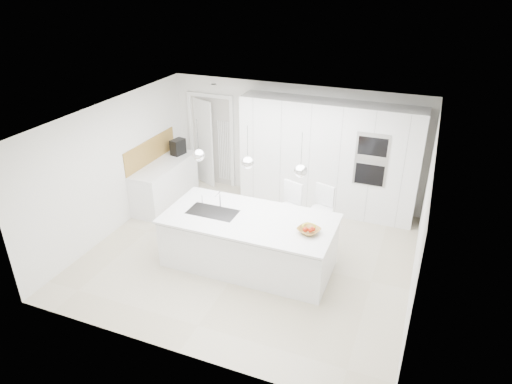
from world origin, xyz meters
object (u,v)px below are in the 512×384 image
at_px(fruit_bowl, 309,231).
at_px(bar_stool_left, 290,217).
at_px(island_base, 248,243).
at_px(bar_stool_right, 321,219).
at_px(espresso_machine, 178,147).

height_order(fruit_bowl, bar_stool_left, bar_stool_left).
bearing_deg(island_base, fruit_bowl, -2.74).
relative_size(fruit_bowl, bar_stool_left, 0.28).
bearing_deg(bar_stool_right, island_base, -117.47).
relative_size(espresso_machine, bar_stool_right, 0.29).
bearing_deg(bar_stool_left, espresso_machine, 176.01).
xyz_separation_m(fruit_bowl, bar_stool_right, (-0.04, 1.04, -0.35)).
distance_m(island_base, bar_stool_left, 0.95).
distance_m(fruit_bowl, espresso_machine, 4.16).
xyz_separation_m(island_base, fruit_bowl, (1.04, -0.05, 0.51)).
bearing_deg(island_base, bar_stool_left, 60.52).
bearing_deg(bar_stool_left, bar_stool_right, 37.13).
xyz_separation_m(bar_stool_left, bar_stool_right, (0.53, 0.17, -0.02)).
distance_m(espresso_machine, bar_stool_right, 3.72).
relative_size(fruit_bowl, espresso_machine, 0.99).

